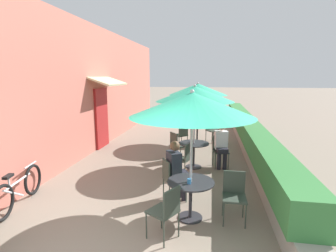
% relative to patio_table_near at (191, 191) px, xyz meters
% --- Properties ---
extents(cafe_facade_wall, '(0.98, 13.83, 4.20)m').
position_rel_patio_table_near_xyz_m(cafe_facade_wall, '(-3.68, 4.92, 1.56)').
color(cafe_facade_wall, '#C66B5B').
rests_on(cafe_facade_wall, ground_plane).
extents(planter_hedge, '(0.60, 12.83, 1.01)m').
position_rel_patio_table_near_xyz_m(planter_hedge, '(1.61, 4.95, 0.01)').
color(planter_hedge, gray).
rests_on(planter_hedge, ground_plane).
extents(patio_table_near, '(0.83, 0.83, 0.70)m').
position_rel_patio_table_near_xyz_m(patio_table_near, '(0.00, 0.00, 0.00)').
color(patio_table_near, '#28282D').
rests_on(patio_table_near, ground_plane).
extents(patio_umbrella_near, '(2.10, 2.10, 2.30)m').
position_rel_patio_table_near_xyz_m(patio_umbrella_near, '(0.00, 0.00, 1.52)').
color(patio_umbrella_near, '#B7B7BC').
rests_on(patio_umbrella_near, ground_plane).
extents(cafe_chair_near_left, '(0.40, 0.40, 0.87)m').
position_rel_patio_table_near_xyz_m(cafe_chair_near_left, '(0.76, 0.07, -0.01)').
color(cafe_chair_near_left, '#384238').
rests_on(cafe_chair_near_left, ground_plane).
extents(cafe_chair_near_right, '(0.55, 0.55, 0.87)m').
position_rel_patio_table_near_xyz_m(cafe_chair_near_right, '(-0.44, 0.62, -0.01)').
color(cafe_chair_near_right, '#384238').
rests_on(cafe_chair_near_right, ground_plane).
extents(seated_patron_near_right, '(0.51, 0.48, 1.25)m').
position_rel_patio_table_near_xyz_m(seated_patron_near_right, '(-0.34, 0.67, 0.16)').
color(seated_patron_near_right, '#23232D').
rests_on(seated_patron_near_right, ground_plane).
extents(cafe_chair_near_back, '(0.55, 0.55, 0.87)m').
position_rel_patio_table_near_xyz_m(cafe_chair_near_back, '(-0.31, -0.69, -0.01)').
color(cafe_chair_near_back, '#384238').
rests_on(cafe_chair_near_back, ground_plane).
extents(coffee_cup_near, '(0.07, 0.07, 0.09)m').
position_rel_patio_table_near_xyz_m(coffee_cup_near, '(-0.02, -0.11, 0.22)').
color(coffee_cup_near, teal).
rests_on(coffee_cup_near, patio_table_near).
extents(patio_table_mid, '(0.83, 0.83, 0.70)m').
position_rel_patio_table_near_xyz_m(patio_table_mid, '(-0.13, 2.70, 0.00)').
color(patio_table_mid, '#28282D').
rests_on(patio_table_mid, ground_plane).
extents(patio_umbrella_mid, '(2.10, 2.10, 2.30)m').
position_rel_patio_table_near_xyz_m(patio_umbrella_mid, '(-0.13, 2.70, 1.52)').
color(patio_umbrella_mid, '#B7B7BC').
rests_on(patio_umbrella_mid, ground_plane).
extents(cafe_chair_mid_left, '(0.46, 0.46, 0.87)m').
position_rel_patio_table_near_xyz_m(cafe_chair_mid_left, '(0.60, 2.91, -0.01)').
color(cafe_chair_mid_left, '#384238').
rests_on(cafe_chair_mid_left, ground_plane).
extents(seated_patron_mid_left, '(0.38, 0.45, 1.25)m').
position_rel_patio_table_near_xyz_m(seated_patron_mid_left, '(0.62, 2.80, 0.16)').
color(seated_patron_mid_left, '#23232D').
rests_on(seated_patron_mid_left, ground_plane).
extents(cafe_chair_mid_right, '(0.56, 0.56, 0.87)m').
position_rel_patio_table_near_xyz_m(cafe_chair_mid_right, '(-0.67, 3.23, -0.01)').
color(cafe_chair_mid_right, '#384238').
rests_on(cafe_chair_mid_right, ground_plane).
extents(cafe_chair_mid_back, '(0.51, 0.51, 0.87)m').
position_rel_patio_table_near_xyz_m(cafe_chair_mid_back, '(-0.31, 1.96, -0.01)').
color(cafe_chair_mid_back, '#384238').
rests_on(cafe_chair_mid_back, ground_plane).
extents(coffee_cup_mid, '(0.07, 0.07, 0.09)m').
position_rel_patio_table_near_xyz_m(coffee_cup_mid, '(-0.21, 2.75, 0.22)').
color(coffee_cup_mid, teal).
rests_on(coffee_cup_mid, patio_table_mid).
extents(patio_table_far, '(0.83, 0.83, 0.70)m').
position_rel_patio_table_near_xyz_m(patio_table_far, '(-0.17, 5.21, 0.00)').
color(patio_table_far, '#28282D').
rests_on(patio_table_far, ground_plane).
extents(patio_umbrella_far, '(2.10, 2.10, 2.30)m').
position_rel_patio_table_near_xyz_m(patio_umbrella_far, '(-0.17, 5.21, 1.52)').
color(patio_umbrella_far, '#B7B7BC').
rests_on(patio_umbrella_far, ground_plane).
extents(cafe_chair_far_left, '(0.56, 0.56, 0.87)m').
position_rel_patio_table_near_xyz_m(cafe_chair_far_left, '(0.34, 5.77, -0.01)').
color(cafe_chair_far_left, '#384238').
rests_on(cafe_chair_far_left, ground_plane).
extents(cafe_chair_far_right, '(0.56, 0.56, 0.87)m').
position_rel_patio_table_near_xyz_m(cafe_chair_far_right, '(-0.69, 4.66, -0.01)').
color(cafe_chair_far_right, '#384238').
rests_on(cafe_chair_far_right, ground_plane).
extents(coffee_cup_far, '(0.07, 0.07, 0.09)m').
position_rel_patio_table_near_xyz_m(coffee_cup_far, '(-0.26, 5.15, 0.22)').
color(coffee_cup_far, '#B73D3D').
rests_on(coffee_cup_far, patio_table_far).
extents(bicycle_leaning, '(0.34, 1.70, 0.75)m').
position_rel_patio_table_near_xyz_m(bicycle_leaning, '(-3.34, -0.09, -0.18)').
color(bicycle_leaning, black).
rests_on(bicycle_leaning, ground_plane).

